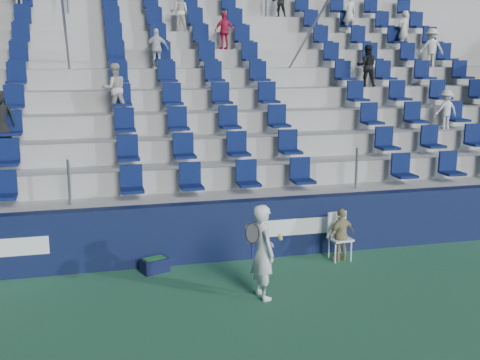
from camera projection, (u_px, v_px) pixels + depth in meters
name	position (u px, v px, depth m)	size (l,w,h in m)	color
ground	(272.00, 325.00, 9.22)	(70.00, 70.00, 0.00)	#2A6442
sponsor_wall	(226.00, 230.00, 12.08)	(24.00, 0.32, 1.20)	#10183B
grandstand	(185.00, 126.00, 16.60)	(24.00, 8.17, 6.63)	#A8A9A3
tennis_player	(263.00, 251.00, 10.12)	(0.69, 0.66, 1.63)	silver
line_judge_chair	(338.00, 232.00, 12.15)	(0.46, 0.47, 0.95)	white
line_judge	(341.00, 235.00, 12.00)	(0.63, 0.26, 1.08)	tan
ball_bin	(155.00, 264.00, 11.44)	(0.58, 0.48, 0.28)	#0E1335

